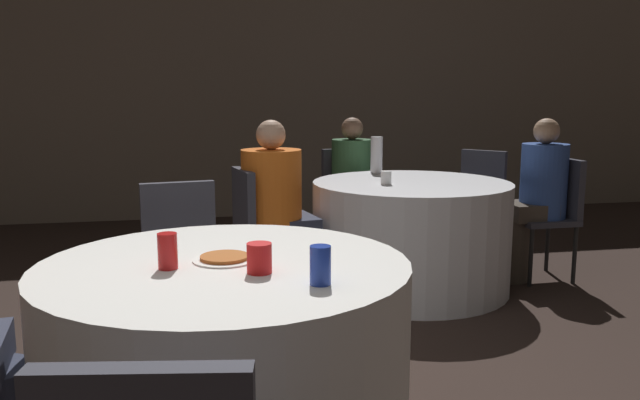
# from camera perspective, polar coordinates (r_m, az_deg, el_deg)

# --- Properties ---
(wall_back) EXTENTS (16.00, 0.06, 2.80)m
(wall_back) POSITION_cam_1_polar(r_m,az_deg,el_deg) (6.85, -11.12, 10.03)
(wall_back) COLOR gray
(wall_back) RESTS_ON ground_plane
(table_near) EXTENTS (1.31, 1.31, 0.74)m
(table_near) POSITION_cam_1_polar(r_m,az_deg,el_deg) (2.34, -8.51, -14.42)
(table_near) COLOR white
(table_near) RESTS_ON ground_plane
(table_far) EXTENTS (1.35, 1.35, 0.74)m
(table_far) POSITION_cam_1_polar(r_m,az_deg,el_deg) (4.34, 8.27, -3.19)
(table_far) COLOR silver
(table_far) RESTS_ON ground_plane
(chair_near_north) EXTENTS (0.46, 0.46, 0.87)m
(chair_near_north) POSITION_cam_1_polar(r_m,az_deg,el_deg) (3.29, -12.50, -4.57)
(chair_near_north) COLOR #383842
(chair_near_north) RESTS_ON ground_plane
(chair_far_northeast) EXTENTS (0.56, 0.56, 0.87)m
(chair_far_northeast) POSITION_cam_1_polar(r_m,az_deg,el_deg) (5.26, 14.24, 0.61)
(chair_far_northeast) COLOR #383842
(chair_far_northeast) RESTS_ON ground_plane
(chair_far_west) EXTENTS (0.47, 0.47, 0.87)m
(chair_far_west) POSITION_cam_1_polar(r_m,az_deg,el_deg) (3.89, -5.68, -2.22)
(chair_far_west) COLOR #383842
(chair_far_west) RESTS_ON ground_plane
(chair_far_east) EXTENTS (0.41, 0.41, 0.87)m
(chair_far_east) POSITION_cam_1_polar(r_m,az_deg,el_deg) (4.79, 20.56, -0.56)
(chair_far_east) COLOR #383842
(chair_far_east) RESTS_ON ground_plane
(chair_far_north) EXTENTS (0.46, 0.47, 0.87)m
(chair_far_north) POSITION_cam_1_polar(r_m,az_deg,el_deg) (5.26, 2.51, 0.89)
(chair_far_north) COLOR #383842
(chair_far_north) RESTS_ON ground_plane
(person_green_jacket) EXTENTS (0.37, 0.50, 1.14)m
(person_green_jacket) POSITION_cam_1_polar(r_m,az_deg,el_deg) (5.11, 3.24, 1.20)
(person_green_jacket) COLOR #33384C
(person_green_jacket) RESTS_ON ground_plane
(person_orange_shirt) EXTENTS (0.52, 0.41, 1.17)m
(person_orange_shirt) POSITION_cam_1_polar(r_m,az_deg,el_deg) (3.91, -3.58, -0.92)
(person_orange_shirt) COLOR #33384C
(person_orange_shirt) RESTS_ON ground_plane
(person_blue_shirt) EXTENTS (0.50, 0.32, 1.16)m
(person_blue_shirt) POSITION_cam_1_polar(r_m,az_deg,el_deg) (4.70, 18.94, 0.02)
(person_blue_shirt) COLOR #4C4238
(person_blue_shirt) RESTS_ON ground_plane
(pizza_plate_near) EXTENTS (0.23, 0.23, 0.02)m
(pizza_plate_near) POSITION_cam_1_polar(r_m,az_deg,el_deg) (2.24, -8.71, -5.28)
(pizza_plate_near) COLOR white
(pizza_plate_near) RESTS_ON table_near
(soda_can_blue) EXTENTS (0.07, 0.07, 0.12)m
(soda_can_blue) POSITION_cam_1_polar(r_m,az_deg,el_deg) (1.92, 0.03, -5.99)
(soda_can_blue) COLOR #1E38A5
(soda_can_blue) RESTS_ON table_near
(soda_can_red) EXTENTS (0.07, 0.07, 0.12)m
(soda_can_red) POSITION_cam_1_polar(r_m,az_deg,el_deg) (2.16, -13.76, -4.56)
(soda_can_red) COLOR red
(soda_can_red) RESTS_ON table_near
(cup_near) EXTENTS (0.08, 0.08, 0.10)m
(cup_near) POSITION_cam_1_polar(r_m,az_deg,el_deg) (2.06, -5.57, -5.31)
(cup_near) COLOR red
(cup_near) RESTS_ON table_near
(bottle_far) EXTENTS (0.09, 0.09, 0.27)m
(bottle_far) POSITION_cam_1_polar(r_m,az_deg,el_deg) (4.73, 5.19, 4.13)
(bottle_far) COLOR white
(bottle_far) RESTS_ON table_far
(cup_far) EXTENTS (0.07, 0.07, 0.09)m
(cup_far) POSITION_cam_1_polar(r_m,az_deg,el_deg) (4.12, 6.06, 2.04)
(cup_far) COLOR white
(cup_far) RESTS_ON table_far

